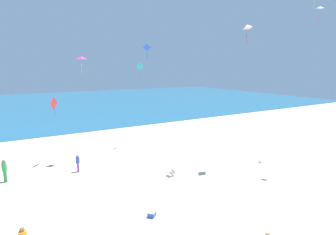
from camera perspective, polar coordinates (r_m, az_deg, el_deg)
name	(u,v)px	position (r m, az deg, el deg)	size (l,w,h in m)	color
ground_plane	(157,172)	(20.63, -2.41, -11.85)	(120.00, 120.00, 0.00)	beige
ocean_water	(63,104)	(63.77, -22.05, 2.84)	(120.00, 60.00, 0.05)	#236084
beach_chair_far_right	(171,172)	(19.87, 0.77, -11.92)	(0.63, 0.54, 0.60)	white
cooler_box	(152,214)	(15.09, -3.54, -20.28)	(0.59, 0.59, 0.30)	#2D56B7
person_0	(4,169)	(21.86, -32.21, -9.56)	(0.45, 0.45, 1.65)	green
person_4	(78,162)	(21.51, -19.17, -9.16)	(0.29, 0.29, 1.42)	purple
kite_magenta	(81,58)	(22.68, -18.49, 12.31)	(0.70, 0.55, 1.35)	#DB3DA8
kite_blue	(147,48)	(38.52, -4.62, 14.99)	(1.13, 0.28, 2.12)	blue
kite_red	(54,103)	(23.27, -23.76, 2.83)	(0.67, 0.93, 1.57)	red
kite_white	(320,8)	(22.43, 30.37, 20.08)	(0.52, 0.52, 1.18)	white
kite_teal	(140,67)	(26.50, -6.19, 10.91)	(0.74, 0.33, 1.34)	#1EADAD
kite_pink	(247,26)	(21.40, 16.94, 18.54)	(0.92, 0.82, 1.43)	pink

